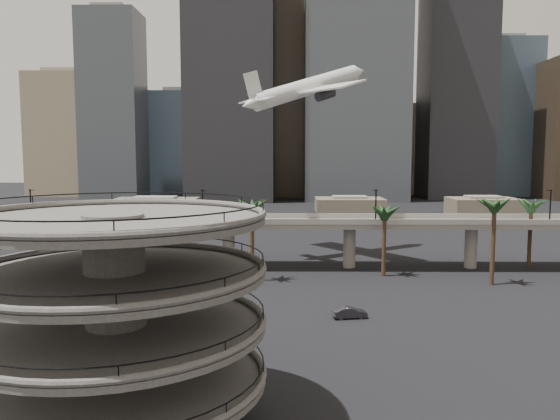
{
  "coord_description": "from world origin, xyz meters",
  "views": [
    {
      "loc": [
        -0.48,
        -42.94,
        20.56
      ],
      "look_at": [
        -1.3,
        28.0,
        13.27
      ],
      "focal_mm": 35.0,
      "sensor_mm": 36.0,
      "label": 1
    }
  ],
  "objects_px": {
    "parking_ramp": "(116,301)",
    "car_b": "(350,313)",
    "overpass": "(289,227)",
    "airborne_jet": "(307,88)",
    "car_a": "(230,335)"
  },
  "relations": [
    {
      "from": "parking_ramp",
      "to": "overpass",
      "type": "distance_m",
      "value": 60.46
    },
    {
      "from": "airborne_jet",
      "to": "car_b",
      "type": "distance_m",
      "value": 55.02
    },
    {
      "from": "parking_ramp",
      "to": "airborne_jet",
      "type": "height_order",
      "value": "airborne_jet"
    },
    {
      "from": "airborne_jet",
      "to": "car_b",
      "type": "xyz_separation_m",
      "value": [
        3.84,
        -43.86,
        -32.99
      ]
    },
    {
      "from": "parking_ramp",
      "to": "car_b",
      "type": "relative_size",
      "value": 5.1
    },
    {
      "from": "airborne_jet",
      "to": "car_b",
      "type": "relative_size",
      "value": 6.32
    },
    {
      "from": "car_a",
      "to": "car_b",
      "type": "distance_m",
      "value": 16.72
    },
    {
      "from": "overpass",
      "to": "car_a",
      "type": "xyz_separation_m",
      "value": [
        -6.7,
        -39.79,
        -6.64
      ]
    },
    {
      "from": "parking_ramp",
      "to": "car_b",
      "type": "distance_m",
      "value": 35.89
    },
    {
      "from": "overpass",
      "to": "car_b",
      "type": "xyz_separation_m",
      "value": [
        7.53,
        -31.01,
        -6.62
      ]
    },
    {
      "from": "car_a",
      "to": "car_b",
      "type": "xyz_separation_m",
      "value": [
        14.23,
        8.78,
        0.01
      ]
    },
    {
      "from": "airborne_jet",
      "to": "car_b",
      "type": "bearing_deg",
      "value": -122.14
    },
    {
      "from": "parking_ramp",
      "to": "car_a",
      "type": "relative_size",
      "value": 5.37
    },
    {
      "from": "overpass",
      "to": "airborne_jet",
      "type": "xyz_separation_m",
      "value": [
        3.7,
        12.85,
        26.37
      ]
    },
    {
      "from": "overpass",
      "to": "airborne_jet",
      "type": "height_order",
      "value": "airborne_jet"
    }
  ]
}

